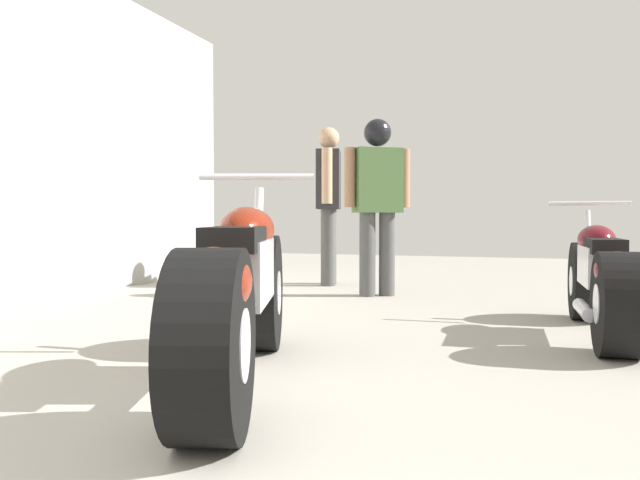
% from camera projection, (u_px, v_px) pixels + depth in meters
% --- Properties ---
extents(ground_plane, '(16.87, 16.87, 0.00)m').
position_uv_depth(ground_plane, '(354.00, 336.00, 3.87)').
color(ground_plane, '#9E998E').
extents(motorcycle_maroon_cruiser, '(0.94, 2.04, 0.97)m').
position_uv_depth(motorcycle_maroon_cruiser, '(239.00, 294.00, 2.70)').
color(motorcycle_maroon_cruiser, black).
rests_on(motorcycle_maroon_cruiser, ground_plane).
extents(motorcycle_black_naked, '(0.54, 1.83, 0.85)m').
position_uv_depth(motorcycle_black_naked, '(601.00, 280.00, 3.84)').
color(motorcycle_black_naked, black).
rests_on(motorcycle_black_naked, ground_plane).
extents(mechanic_in_blue, '(0.36, 0.69, 1.73)m').
position_uv_depth(mechanic_in_blue, '(329.00, 196.00, 6.86)').
color(mechanic_in_blue, '#4C4C4C').
rests_on(mechanic_in_blue, ground_plane).
extents(mechanic_with_helmet, '(0.60, 0.45, 1.66)m').
position_uv_depth(mechanic_with_helmet, '(377.00, 190.00, 5.87)').
color(mechanic_with_helmet, '#4C4C4C').
rests_on(mechanic_with_helmet, ground_plane).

